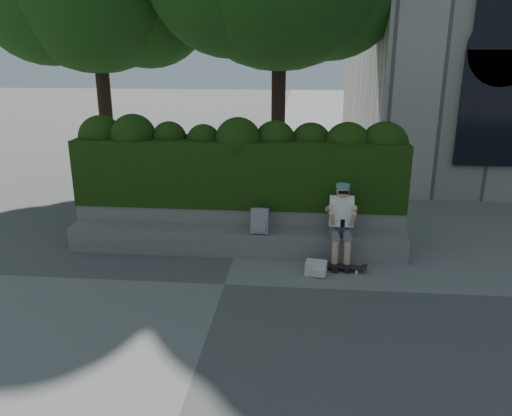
# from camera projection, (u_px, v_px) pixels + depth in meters

# --- Properties ---
(ground) EXTENTS (80.00, 80.00, 0.00)m
(ground) POSITION_uv_depth(u_px,v_px,m) (225.00, 284.00, 7.78)
(ground) COLOR slate
(ground) RESTS_ON ground
(bench_ledge) EXTENTS (6.00, 0.45, 0.45)m
(bench_ledge) POSITION_uv_depth(u_px,v_px,m) (235.00, 242.00, 8.90)
(bench_ledge) COLOR gray
(bench_ledge) RESTS_ON ground
(planter_wall) EXTENTS (6.00, 0.50, 0.75)m
(planter_wall) POSITION_uv_depth(u_px,v_px,m) (238.00, 225.00, 9.30)
(planter_wall) COLOR gray
(planter_wall) RESTS_ON ground
(hedge) EXTENTS (6.00, 1.00, 1.20)m
(hedge) POSITION_uv_depth(u_px,v_px,m) (239.00, 171.00, 9.22)
(hedge) COLOR black
(hedge) RESTS_ON planter_wall
(person) EXTENTS (0.40, 0.76, 1.38)m
(person) POSITION_uv_depth(u_px,v_px,m) (341.00, 220.00, 8.40)
(person) COLOR slate
(person) RESTS_ON ground
(skateboard) EXTENTS (0.77, 0.31, 0.08)m
(skateboard) POSITION_uv_depth(u_px,v_px,m) (341.00, 266.00, 8.28)
(skateboard) COLOR black
(skateboard) RESTS_ON ground
(backpack_plaid) EXTENTS (0.31, 0.18, 0.44)m
(backpack_plaid) POSITION_uv_depth(u_px,v_px,m) (260.00, 221.00, 8.63)
(backpack_plaid) COLOR #A8A9AD
(backpack_plaid) RESTS_ON bench_ledge
(backpack_ground) EXTENTS (0.37, 0.29, 0.22)m
(backpack_ground) POSITION_uv_depth(u_px,v_px,m) (316.00, 268.00, 8.12)
(backpack_ground) COLOR beige
(backpack_ground) RESTS_ON ground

